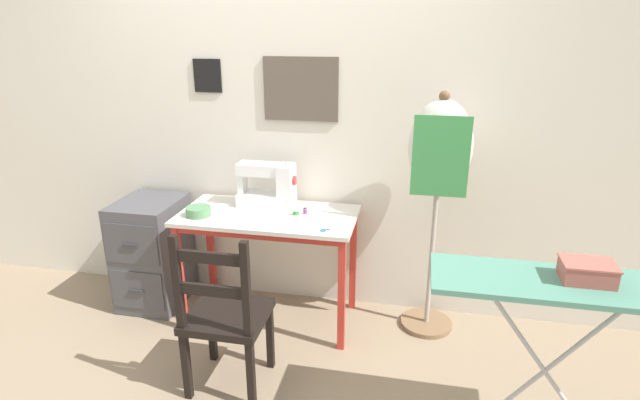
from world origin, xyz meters
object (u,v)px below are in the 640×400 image
Objects in this scene: thread_spool_near_machine at (296,212)px; scissors at (328,230)px; filing_cabinet at (153,253)px; dress_form at (439,159)px; thread_spool_mid_table at (305,211)px; ironing_board at (559,292)px; wooden_chair at (225,317)px; sewing_machine at (269,186)px; storage_box at (587,271)px; fabric_bowl at (198,211)px.

scissors is at bearing -40.14° from thread_spool_near_machine.
dress_form is at bearing 1.87° from filing_cabinet.
thread_spool_near_machine is 0.06m from thread_spool_mid_table.
thread_spool_near_machine is 0.04× the size of ironing_board.
ironing_board is at bearing -4.31° from wooden_chair.
filing_cabinet is at bearing 169.37° from scissors.
sewing_machine reaches higher than storage_box.
fabric_bowl reaches higher than thread_spool_near_machine.
thread_spool_mid_table is 0.03× the size of dress_form.
dress_form is (1.39, 0.22, 0.33)m from fabric_bowl.
storage_box reaches higher than wooden_chair.
dress_form reaches higher than thread_spool_near_machine.
dress_form is at bearing 123.28° from storage_box.
ironing_board reaches higher than thread_spool_mid_table.
dress_form is at bearing 37.30° from wooden_chair.
thread_spool_near_machine is 0.06× the size of filing_cabinet.
filing_cabinet is (-1.24, 0.23, -0.36)m from scissors.
filing_cabinet is (-0.80, -0.09, -0.49)m from sewing_machine.
thread_spool_mid_table is 1.49m from ironing_board.
sewing_machine is at bearing 147.74° from thread_spool_near_machine.
ironing_board is (1.24, -0.82, 0.05)m from thread_spool_mid_table.
thread_spool_mid_table is 0.82m from wooden_chair.
dress_form is 7.26× the size of storage_box.
filing_cabinet is at bearing -173.40° from sewing_machine.
storage_box is at bearing -26.53° from scissors.
thread_spool_near_machine is 0.05× the size of wooden_chair.
thread_spool_mid_table is (-0.18, 0.23, 0.02)m from scissors.
sewing_machine is 1.76m from ironing_board.
filing_cabinet is at bearing 177.99° from thread_spool_near_machine.
dress_form is (1.02, -0.03, 0.23)m from sewing_machine.
wooden_chair is at bearing -89.90° from sewing_machine.
fabric_bowl is at bearing -170.89° from dress_form.
ironing_board reaches higher than fabric_bowl.
filing_cabinet is 0.50× the size of dress_form.
fabric_bowl is 1.98m from ironing_board.
fabric_bowl is 0.75m from wooden_chair.
thread_spool_mid_table is at bearing -21.71° from sewing_machine.
thread_spool_near_machine is at bearing 73.49° from wooden_chair.
thread_spool_near_machine is at bearing 139.86° from scissors.
ironing_board is at bearing -29.47° from scissors.
thread_spool_mid_table is at bearing 129.32° from scissors.
dress_form is (0.58, 0.29, 0.36)m from scissors.
thread_spool_near_machine is at bearing 12.62° from fabric_bowl.
thread_spool_mid_table is 0.84m from dress_form.
wooden_chair reaches higher than scissors.
fabric_bowl is 0.15× the size of ironing_board.
scissors is (0.44, -0.33, -0.13)m from sewing_machine.
fabric_bowl is 0.17× the size of wooden_chair.
thread_spool_near_machine is (0.57, 0.13, -0.01)m from fabric_bowl.
sewing_machine is 0.25× the size of dress_form.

